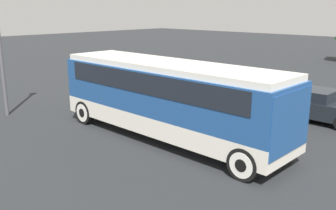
% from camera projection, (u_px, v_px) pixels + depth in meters
% --- Properties ---
extents(ground_plane, '(120.00, 120.00, 0.00)m').
position_uv_depth(ground_plane, '(168.00, 138.00, 14.60)').
color(ground_plane, '#26282B').
extents(tour_bus, '(9.93, 2.57, 2.98)m').
position_uv_depth(tour_bus, '(170.00, 94.00, 14.09)').
color(tour_bus, silver).
rests_on(tour_bus, ground_plane).
extents(parked_car_near, '(4.69, 1.95, 1.45)m').
position_uv_depth(parked_car_near, '(211.00, 76.00, 23.82)').
color(parked_car_near, '#BCBCC1').
rests_on(parked_car_near, ground_plane).
extents(parked_car_mid, '(4.34, 1.92, 1.41)m').
position_uv_depth(parked_car_mid, '(311.00, 104.00, 16.99)').
color(parked_car_mid, black).
rests_on(parked_car_mid, ground_plane).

